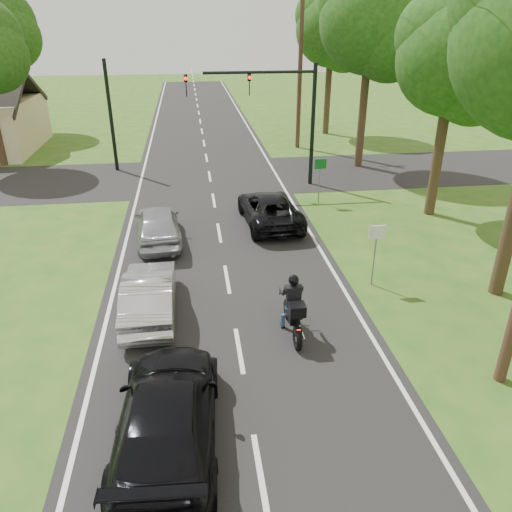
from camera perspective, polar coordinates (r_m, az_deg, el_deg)
The scene contains 17 objects.
ground at distance 13.50m, azimuth -1.93°, elevation -10.74°, with size 140.00×140.00×0.00m, color #285A19.
road at distance 22.32m, azimuth -4.57°, elevation 4.65°, with size 8.00×100.00×0.01m, color black.
cross_road at distance 28.00m, azimuth -5.33°, elevation 9.04°, with size 60.00×7.00×0.01m, color black.
motorcycle_rider at distance 13.75m, azimuth 4.28°, elevation -6.39°, with size 0.60×2.13×1.84m.
dark_suv at distance 21.16m, azimuth 1.56°, elevation 5.42°, with size 2.17×4.71×1.31m, color black.
silver_sedan at distance 14.93m, azimuth -12.09°, elevation -4.29°, with size 1.44×4.12×1.36m, color silver.
silver_suv at distance 19.76m, azimuth -11.16°, elevation 3.59°, with size 1.68×4.17×1.42m, color #AEB0B6.
dark_car_behind at distance 10.75m, azimuth -10.05°, elevation -17.46°, with size 2.04×5.02×1.46m, color black.
traffic_signal at distance 25.47m, azimuth 2.37°, elevation 17.00°, with size 6.38×0.44×6.00m.
signal_pole_far at distance 29.54m, azimuth -16.25°, elevation 15.03°, with size 0.20×0.20×6.00m, color black.
utility_pole_far at distance 33.71m, azimuth 5.07°, elevation 20.71°, with size 1.60×0.28×10.00m.
sign_white at distance 16.24m, azimuth 13.60°, elevation 1.70°, with size 0.55×0.07×2.12m.
sign_green at distance 23.47m, azimuth 7.34°, elevation 9.69°, with size 0.55×0.07×2.12m.
tree_row_c at distance 22.42m, azimuth 22.39°, elevation 19.43°, with size 4.80×4.65×8.76m.
tree_row_d at distance 29.36m, azimuth 13.71°, elevation 23.99°, with size 5.76×5.58×10.45m.
tree_row_e at distance 38.07m, azimuth 9.13°, elevation 23.73°, with size 5.28×5.12×9.61m.
tree_left_far at distance 42.51m, azimuth -27.13°, elevation 22.06°, with size 5.76×5.58×10.14m.
Camera 1 is at (-0.99, -10.80, 8.04)m, focal length 35.00 mm.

